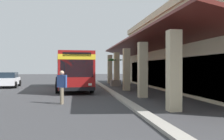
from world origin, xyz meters
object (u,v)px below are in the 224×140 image
Objects in this scene: parked_sedan_white at (8,80)px; potted_palm at (115,80)px; transit_bus at (72,68)px; pedestrian at (62,85)px.

potted_palm reaches higher than parked_sedan_white.
parked_sedan_white is 10.69m from potted_palm.
potted_palm is at bearing 127.43° from transit_bus.
parked_sedan_white is 14.04m from pedestrian.
potted_palm is (-0.26, 10.69, -0.12)m from parked_sedan_white.
potted_palm is at bearing 159.66° from pedestrian.
pedestrian is (12.76, 5.86, 0.24)m from parked_sedan_white.
transit_bus is 3.87× the size of potted_palm.
pedestrian is 0.59× the size of potted_palm.
potted_palm reaches higher than pedestrian.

